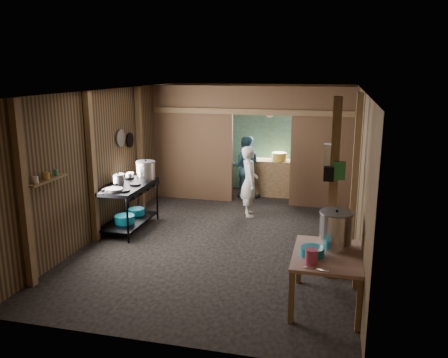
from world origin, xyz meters
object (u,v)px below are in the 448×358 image
(stove_pot_large, at_px, (146,171))
(gas_range, at_px, (128,207))
(stock_pot, at_px, (336,231))
(yellow_tub, at_px, (279,157))
(prep_table, at_px, (326,279))
(cook, at_px, (249,181))
(pink_bucket, at_px, (311,257))

(stove_pot_large, bearing_deg, gas_range, -108.34)
(stock_pot, distance_m, yellow_tub, 5.07)
(prep_table, height_order, stock_pot, stock_pot)
(cook, bearing_deg, pink_bucket, -176.79)
(gas_range, bearing_deg, stock_pot, -25.60)
(prep_table, bearing_deg, pink_bucket, -117.02)
(stock_pot, distance_m, cook, 3.62)
(pink_bucket, distance_m, cook, 4.04)
(gas_range, xyz_separation_m, prep_table, (3.71, -2.05, -0.09))
(cook, bearing_deg, gas_range, 105.18)
(stove_pot_large, height_order, pink_bucket, stove_pot_large)
(prep_table, xyz_separation_m, cook, (-1.65, 3.40, 0.38))
(stove_pot_large, distance_m, stock_pot, 4.31)
(yellow_tub, bearing_deg, gas_range, -128.45)
(stove_pot_large, xyz_separation_m, stock_pot, (3.62, -2.33, -0.10))
(prep_table, xyz_separation_m, stock_pot, (0.08, 0.23, 0.58))
(gas_range, relative_size, cook, 1.01)
(gas_range, bearing_deg, pink_bucket, -34.28)
(pink_bucket, xyz_separation_m, cook, (-1.47, 3.76, -0.06))
(gas_range, height_order, pink_bucket, pink_bucket)
(stock_pot, bearing_deg, prep_table, -110.29)
(stock_pot, relative_size, pink_bucket, 2.78)
(stove_pot_large, bearing_deg, cook, 24.01)
(prep_table, bearing_deg, cook, 115.95)
(prep_table, xyz_separation_m, yellow_tub, (-1.27, 5.12, 0.60))
(stove_pot_large, xyz_separation_m, cook, (1.89, 0.84, -0.31))
(stock_pot, height_order, yellow_tub, stock_pot)
(gas_range, distance_m, pink_bucket, 4.28)
(stove_pot_large, distance_m, cook, 2.09)
(stove_pot_large, height_order, stock_pot, stove_pot_large)
(gas_range, distance_m, yellow_tub, 3.96)
(stock_pot, xyz_separation_m, pink_bucket, (-0.27, -0.59, -0.14))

